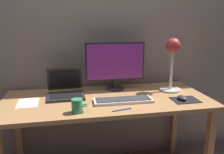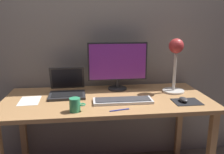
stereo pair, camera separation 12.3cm
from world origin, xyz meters
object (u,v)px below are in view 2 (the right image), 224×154
(desk_lamp, at_px, (176,57))
(mouse, at_px, (183,100))
(keyboard_main, at_px, (123,101))
(laptop, at_px, (67,87))
(coffee_mug, at_px, (75,105))
(monitor, at_px, (118,64))
(pen, at_px, (120,110))

(desk_lamp, distance_m, mouse, 0.38)
(keyboard_main, xyz_separation_m, laptop, (-0.42, 0.24, 0.05))
(coffee_mug, bearing_deg, monitor, 53.05)
(keyboard_main, relative_size, coffee_mug, 4.08)
(keyboard_main, distance_m, laptop, 0.49)
(mouse, distance_m, coffee_mug, 0.80)
(mouse, xyz_separation_m, coffee_mug, (-0.79, -0.09, 0.03))
(monitor, height_order, laptop, monitor)
(keyboard_main, height_order, mouse, mouse)
(coffee_mug, bearing_deg, desk_lamp, 22.59)
(monitor, distance_m, pen, 0.54)
(keyboard_main, relative_size, pen, 3.15)
(laptop, relative_size, pen, 2.15)
(monitor, xyz_separation_m, laptop, (-0.43, -0.08, -0.17))
(desk_lamp, relative_size, coffee_mug, 4.15)
(mouse, bearing_deg, laptop, 161.18)
(mouse, bearing_deg, monitor, 139.29)
(desk_lamp, distance_m, pen, 0.69)
(mouse, relative_size, coffee_mug, 0.89)
(laptop, relative_size, desk_lamp, 0.67)
(laptop, xyz_separation_m, coffee_mug, (0.08, -0.38, -0.01))
(desk_lamp, bearing_deg, laptop, 177.18)
(pen, bearing_deg, monitor, 83.56)
(mouse, relative_size, pen, 0.69)
(monitor, height_order, pen, monitor)
(coffee_mug, distance_m, pen, 0.30)
(keyboard_main, height_order, pen, keyboard_main)
(desk_lamp, distance_m, coffee_mug, 0.91)
(monitor, distance_m, laptop, 0.47)
(laptop, bearing_deg, mouse, -18.82)
(mouse, distance_m, pen, 0.51)
(laptop, height_order, mouse, laptop)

